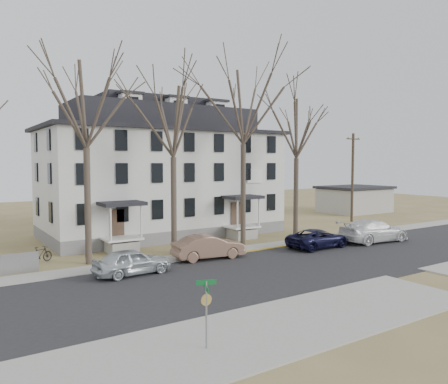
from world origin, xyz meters
TOP-DOWN VIEW (x-y plane):
  - ground at (0.00, 0.00)m, footprint 120.00×120.00m
  - main_road at (0.00, 2.00)m, footprint 120.00×10.00m
  - far_sidewalk at (0.00, 8.00)m, footprint 120.00×2.00m
  - near_sidewalk_left at (-8.00, -5.00)m, footprint 20.00×5.00m
  - yellow_curb at (5.00, 7.10)m, footprint 14.00×0.25m
  - boarding_house at (-2.00, 17.95)m, footprint 20.80×12.36m
  - distant_building at (26.00, 20.00)m, footprint 8.50×6.50m
  - tree_far_left at (-11.00, 9.80)m, footprint 8.40×8.40m
  - tree_mid_left at (-5.00, 9.80)m, footprint 7.80×7.80m
  - tree_center at (1.00, 9.80)m, footprint 9.00×9.00m
  - tree_mid_right at (6.50, 9.80)m, footprint 7.80×7.80m
  - utility_pole_far at (18.50, 14.00)m, footprint 2.00×0.28m
  - car_silver at (-9.75, 5.62)m, footprint 4.50×2.03m
  - car_tan at (-3.99, 6.77)m, footprint 4.95×2.18m
  - car_navy at (4.78, 5.49)m, footprint 5.07×2.43m
  - car_white at (10.28, 4.79)m, footprint 6.35×2.97m
  - bicycle_left at (-8.20, 12.53)m, footprint 1.79×1.14m
  - bicycle_right at (-13.55, 11.56)m, footprint 1.77×1.20m
  - street_sign at (-11.33, -5.21)m, footprint 0.69×0.69m

SIDE VIEW (x-z plane):
  - ground at x=0.00m, z-range 0.00..0.00m
  - main_road at x=0.00m, z-range -0.02..0.02m
  - far_sidewalk at x=0.00m, z-range -0.04..0.04m
  - near_sidewalk_left at x=-8.00m, z-range -0.04..0.04m
  - yellow_curb at x=5.00m, z-range -0.03..0.03m
  - bicycle_left at x=-8.20m, z-range 0.00..0.89m
  - bicycle_right at x=-13.55m, z-range 0.00..1.04m
  - car_navy at x=4.78m, z-range 0.00..1.39m
  - car_silver at x=-9.75m, z-range 0.00..1.50m
  - car_tan at x=-3.99m, z-range 0.00..1.58m
  - car_white at x=10.28m, z-range 0.00..1.79m
  - street_sign at x=-11.33m, z-range 0.41..2.86m
  - distant_building at x=26.00m, z-range 0.00..3.35m
  - utility_pole_far at x=18.50m, z-range 0.15..9.65m
  - boarding_house at x=-2.00m, z-range -0.65..11.40m
  - tree_mid_left at x=-5.00m, z-range 3.23..15.97m
  - tree_mid_right at x=6.50m, z-range 3.23..15.97m
  - tree_far_left at x=-11.00m, z-range 3.48..17.20m
  - tree_center at x=1.00m, z-range 3.73..18.43m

